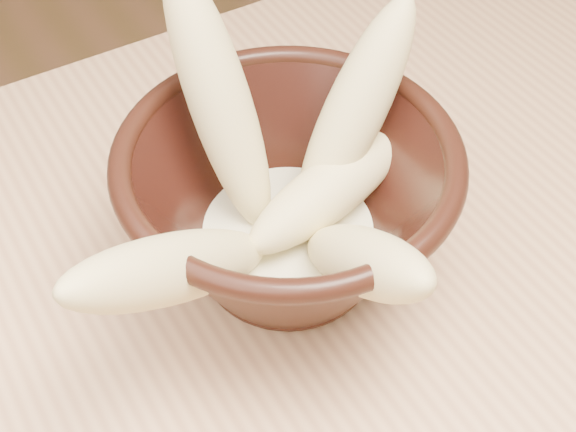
# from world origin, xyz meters

# --- Properties ---
(table) EXTENTS (1.20, 0.80, 0.75)m
(table) POSITION_xyz_m (0.00, 0.00, 0.67)
(table) COLOR #E2AE7C
(table) RESTS_ON ground
(bowl) EXTENTS (0.23, 0.23, 0.12)m
(bowl) POSITION_xyz_m (-0.01, 0.08, 0.82)
(bowl) COLOR black
(bowl) RESTS_ON table
(milk_puddle) EXTENTS (0.13, 0.13, 0.02)m
(milk_puddle) POSITION_xyz_m (-0.01, 0.08, 0.79)
(milk_puddle) COLOR #EDE7BF
(milk_puddle) RESTS_ON bowl
(banana_upright) EXTENTS (0.05, 0.13, 0.19)m
(banana_upright) POSITION_xyz_m (-0.03, 0.14, 0.88)
(banana_upright) COLOR #EBD98B
(banana_upright) RESTS_ON bowl
(banana_left) EXTENTS (0.18, 0.11, 0.15)m
(banana_left) POSITION_xyz_m (-0.10, 0.04, 0.85)
(banana_left) COLOR #EBD98B
(banana_left) RESTS_ON bowl
(banana_right) EXTENTS (0.14, 0.08, 0.16)m
(banana_right) POSITION_xyz_m (0.06, 0.09, 0.86)
(banana_right) COLOR #EBD98B
(banana_right) RESTS_ON bowl
(banana_across) EXTENTS (0.15, 0.07, 0.05)m
(banana_across) POSITION_xyz_m (0.02, 0.07, 0.82)
(banana_across) COLOR #EBD98B
(banana_across) RESTS_ON bowl
(banana_front) EXTENTS (0.05, 0.15, 0.12)m
(banana_front) POSITION_xyz_m (-0.00, -0.00, 0.84)
(banana_front) COLOR #EBD98B
(banana_front) RESTS_ON bowl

